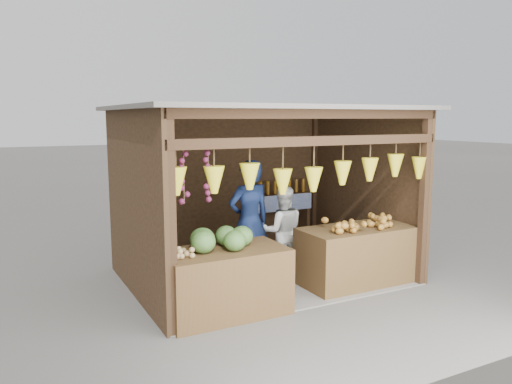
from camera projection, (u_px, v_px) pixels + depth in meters
The scene contains 12 objects.
ground at pixel (262, 276), 7.92m from camera, with size 80.00×80.00×0.00m, color #514F49.
stall_structure at pixel (262, 172), 7.62m from camera, with size 4.30×3.30×2.66m.
back_shelf at pixel (279, 204), 9.40m from camera, with size 1.25×0.32×1.32m.
counter_left at pixel (225, 282), 6.34m from camera, with size 1.57×0.85×0.85m, color #4B3419.
counter_right at pixel (357, 255), 7.52m from camera, with size 1.75×0.85×0.87m, color #483018.
stool at pixel (154, 284), 7.11m from camera, with size 0.30×0.30×0.29m, color black.
man_standing at pixel (249, 221), 7.54m from camera, with size 0.68×0.45×1.88m, color #122046.
woman_standing at pixel (282, 231), 7.87m from camera, with size 0.70×0.55×1.44m, color silver.
vendor_seated at pixel (153, 240), 7.01m from camera, with size 0.49×0.32×1.00m, color brown.
melon_pile at pixel (223, 237), 6.27m from camera, with size 1.00×0.50×0.32m, color #144713, non-canonical shape.
tanfruit_pile at pixel (181, 252), 5.94m from camera, with size 0.34×0.40×0.13m, color #A4874B, non-canonical shape.
mango_pile at pixel (361, 221), 7.41m from camera, with size 1.40×0.64×0.22m, color #AD3617, non-canonical shape.
Camera 1 is at (-3.61, -6.72, 2.50)m, focal length 35.00 mm.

